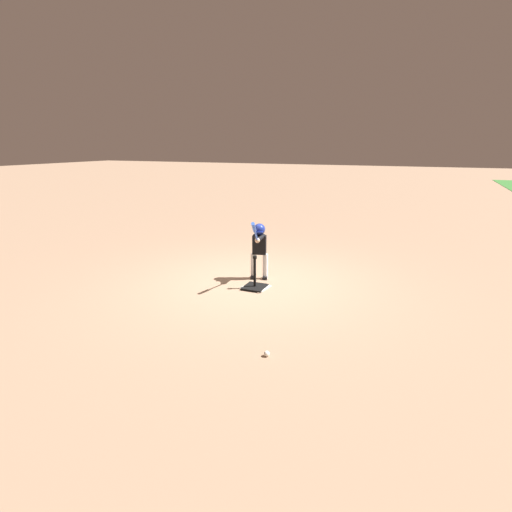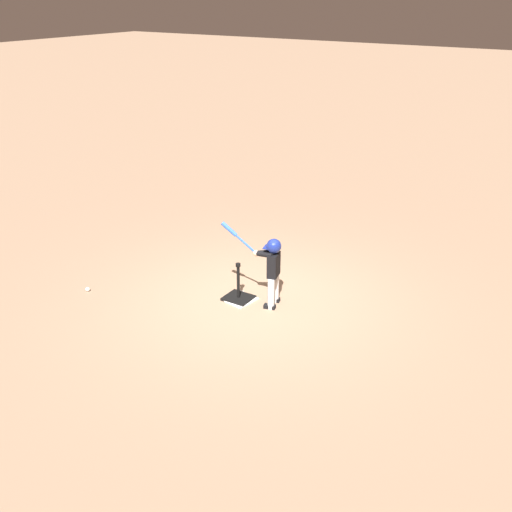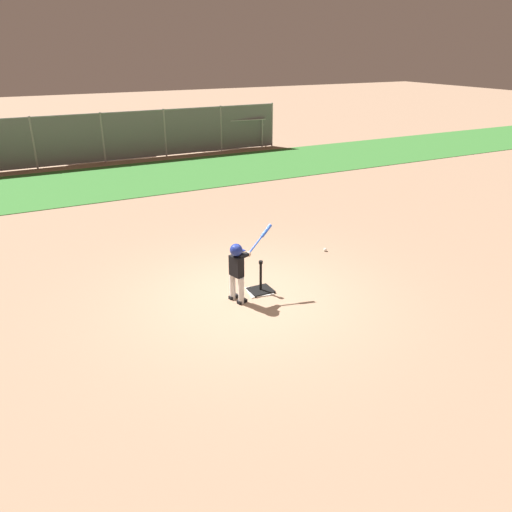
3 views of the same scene
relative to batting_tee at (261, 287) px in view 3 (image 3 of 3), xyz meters
name	(u,v)px [view 3 (image 3 of 3)]	position (x,y,z in m)	size (l,w,h in m)	color
ground_plane	(251,297)	(-0.26, -0.11, -0.08)	(90.00, 90.00, 0.00)	#93755B
grass_outfield_strip	(125,180)	(-0.26, 9.71, -0.08)	(56.00, 4.84, 0.02)	#33702D
backstop_fence	(103,136)	(-0.26, 12.96, 0.93)	(15.29, 0.08, 1.93)	#9E9EA3
home_plate	(259,291)	(-0.03, 0.00, -0.07)	(0.44, 0.44, 0.02)	white
batting_tee	(261,287)	(0.00, 0.00, 0.00)	(0.44, 0.39, 0.63)	black
batter_child	(238,265)	(-0.53, -0.13, 0.63)	(0.94, 0.42, 1.30)	silver
baseball	(325,250)	(2.23, 1.12, -0.05)	(0.07, 0.07, 0.07)	white
bleachers_left_center	(102,147)	(-0.14, 14.03, 0.35)	(3.64, 2.10, 0.88)	#ADAFB7
bleachers_far_right	(225,132)	(5.48, 14.05, 0.56)	(3.43, 2.68, 1.31)	#ADAFB7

